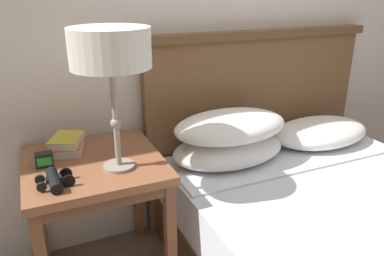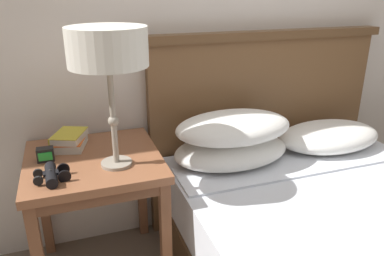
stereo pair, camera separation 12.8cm
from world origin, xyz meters
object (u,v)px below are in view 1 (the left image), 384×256
at_px(bed, 342,235).
at_px(binoculars_pair, 55,180).
at_px(book_on_nightstand, 66,147).
at_px(book_stacked_on_top, 66,140).
at_px(alarm_clock, 44,160).
at_px(table_lamp, 110,52).
at_px(nightstand, 95,178).

relative_size(bed, binoculars_pair, 11.09).
distance_m(book_on_nightstand, book_stacked_on_top, 0.04).
bearing_deg(binoculars_pair, alarm_clock, 97.54).
bearing_deg(bed, table_lamp, 156.25).
xyz_separation_m(nightstand, book_stacked_on_top, (-0.09, 0.14, 0.14)).
xyz_separation_m(table_lamp, binoculars_pair, (-0.26, -0.05, -0.46)).
relative_size(nightstand, alarm_clock, 9.02).
xyz_separation_m(bed, book_on_nightstand, (-1.08, 0.65, 0.36)).
bearing_deg(book_on_nightstand, book_stacked_on_top, -34.94).
distance_m(bed, binoculars_pair, 1.25).
bearing_deg(nightstand, alarm_clock, 171.88).
relative_size(table_lamp, binoculars_pair, 3.53).
relative_size(bed, book_stacked_on_top, 8.65).
relative_size(nightstand, book_stacked_on_top, 3.06).
distance_m(nightstand, binoculars_pair, 0.26).
height_order(bed, book_on_nightstand, bed).
relative_size(bed, table_lamp, 3.14).
bearing_deg(book_stacked_on_top, bed, -31.03).
xyz_separation_m(bed, book_stacked_on_top, (-1.07, 0.64, 0.40)).
relative_size(binoculars_pair, alarm_clock, 2.30).
distance_m(nightstand, book_on_nightstand, 0.20).
bearing_deg(book_stacked_on_top, table_lamp, -54.59).
relative_size(nightstand, table_lamp, 1.11).
xyz_separation_m(book_on_nightstand, book_stacked_on_top, (0.00, -0.00, 0.04)).
relative_size(bed, alarm_clock, 25.50).
xyz_separation_m(bed, binoculars_pair, (-1.15, 0.34, 0.36)).
bearing_deg(book_on_nightstand, nightstand, -57.22).
distance_m(binoculars_pair, alarm_clock, 0.19).
bearing_deg(book_on_nightstand, bed, -31.05).
distance_m(nightstand, table_lamp, 0.58).
height_order(nightstand, book_stacked_on_top, book_stacked_on_top).
relative_size(book_on_nightstand, binoculars_pair, 1.27).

